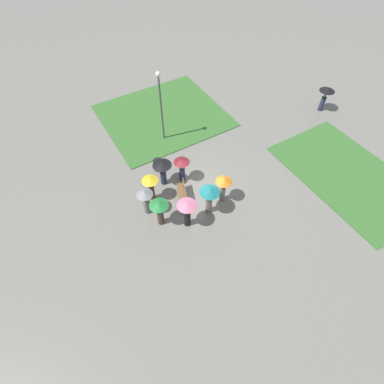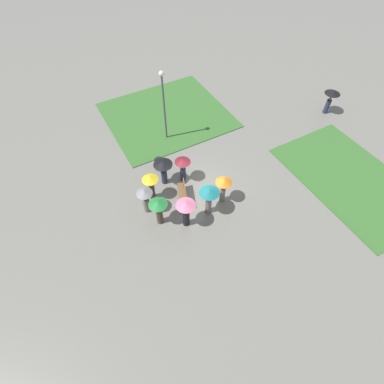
{
  "view_description": "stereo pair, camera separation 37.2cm",
  "coord_description": "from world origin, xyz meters",
  "px_view_note": "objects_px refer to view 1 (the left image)",
  "views": [
    {
      "loc": [
        9.84,
        -6.41,
        14.35
      ],
      "look_at": [
        0.41,
        -0.8,
        0.75
      ],
      "focal_mm": 28.0,
      "sensor_mm": 36.0,
      "label": 1
    },
    {
      "loc": [
        10.03,
        -6.09,
        14.35
      ],
      "look_at": [
        0.41,
        -0.8,
        0.75
      ],
      "focal_mm": 28.0,
      "sensor_mm": 36.0,
      "label": 2
    }
  ],
  "objects_px": {
    "crowd_person_grey": "(146,198)",
    "crowd_person_maroon": "(182,166)",
    "park_bench": "(183,194)",
    "crowd_person_yellow": "(151,185)",
    "crowd_person_black": "(162,168)",
    "crowd_person_green": "(159,209)",
    "trash_bin": "(158,165)",
    "crowd_person_pink": "(187,210)",
    "lamp_post": "(160,99)",
    "crowd_person_orange": "(223,184)",
    "crowd_person_teal": "(209,196)",
    "lone_walker_mid_plaza": "(326,95)"
  },
  "relations": [
    {
      "from": "crowd_person_maroon",
      "to": "park_bench",
      "type": "bearing_deg",
      "value": -142.26
    },
    {
      "from": "lamp_post",
      "to": "crowd_person_pink",
      "type": "bearing_deg",
      "value": -17.29
    },
    {
      "from": "crowd_person_black",
      "to": "crowd_person_orange",
      "type": "bearing_deg",
      "value": 149.09
    },
    {
      "from": "park_bench",
      "to": "lamp_post",
      "type": "xyz_separation_m",
      "value": [
        -5.51,
        1.53,
        2.75
      ]
    },
    {
      "from": "trash_bin",
      "to": "crowd_person_grey",
      "type": "xyz_separation_m",
      "value": [
        2.71,
        -2.05,
        0.82
      ]
    },
    {
      "from": "crowd_person_yellow",
      "to": "trash_bin",
      "type": "bearing_deg",
      "value": -179.77
    },
    {
      "from": "crowd_person_grey",
      "to": "crowd_person_maroon",
      "type": "bearing_deg",
      "value": 108.84
    },
    {
      "from": "park_bench",
      "to": "crowd_person_green",
      "type": "relative_size",
      "value": 0.98
    },
    {
      "from": "crowd_person_black",
      "to": "crowd_person_grey",
      "type": "xyz_separation_m",
      "value": [
        1.48,
        -1.82,
        -0.09
      ]
    },
    {
      "from": "park_bench",
      "to": "crowd_person_orange",
      "type": "distance_m",
      "value": 2.48
    },
    {
      "from": "crowd_person_black",
      "to": "crowd_person_green",
      "type": "bearing_deg",
      "value": 79.87
    },
    {
      "from": "lamp_post",
      "to": "crowd_person_orange",
      "type": "distance_m",
      "value": 6.98
    },
    {
      "from": "crowd_person_maroon",
      "to": "lone_walker_mid_plaza",
      "type": "relative_size",
      "value": 0.93
    },
    {
      "from": "lamp_post",
      "to": "crowd_person_black",
      "type": "relative_size",
      "value": 2.82
    },
    {
      "from": "lamp_post",
      "to": "lone_walker_mid_plaza",
      "type": "height_order",
      "value": "lamp_post"
    },
    {
      "from": "crowd_person_orange",
      "to": "crowd_person_maroon",
      "type": "relative_size",
      "value": 1.08
    },
    {
      "from": "crowd_person_yellow",
      "to": "lone_walker_mid_plaza",
      "type": "relative_size",
      "value": 0.97
    },
    {
      "from": "park_bench",
      "to": "lone_walker_mid_plaza",
      "type": "height_order",
      "value": "lone_walker_mid_plaza"
    },
    {
      "from": "lone_walker_mid_plaza",
      "to": "crowd_person_orange",
      "type": "bearing_deg",
      "value": 137.02
    },
    {
      "from": "crowd_person_grey",
      "to": "crowd_person_maroon",
      "type": "xyz_separation_m",
      "value": [
        -1.13,
        2.96,
        -0.01
      ]
    },
    {
      "from": "lamp_post",
      "to": "crowd_person_yellow",
      "type": "xyz_separation_m",
      "value": [
        4.51,
        -3.11,
        -1.95
      ]
    },
    {
      "from": "lamp_post",
      "to": "crowd_person_orange",
      "type": "relative_size",
      "value": 2.68
    },
    {
      "from": "lamp_post",
      "to": "crowd_person_black",
      "type": "height_order",
      "value": "lamp_post"
    },
    {
      "from": "crowd_person_grey",
      "to": "crowd_person_teal",
      "type": "xyz_separation_m",
      "value": [
        1.78,
        3.06,
        0.18
      ]
    },
    {
      "from": "crowd_person_pink",
      "to": "crowd_person_yellow",
      "type": "xyz_separation_m",
      "value": [
        -2.66,
        -0.87,
        -0.08
      ]
    },
    {
      "from": "crowd_person_yellow",
      "to": "crowd_person_green",
      "type": "bearing_deg",
      "value": 24.03
    },
    {
      "from": "crowd_person_green",
      "to": "lone_walker_mid_plaza",
      "type": "bearing_deg",
      "value": 110.5
    },
    {
      "from": "crowd_person_black",
      "to": "lone_walker_mid_plaza",
      "type": "relative_size",
      "value": 0.95
    },
    {
      "from": "crowd_person_grey",
      "to": "crowd_person_teal",
      "type": "height_order",
      "value": "crowd_person_teal"
    },
    {
      "from": "park_bench",
      "to": "crowd_person_orange",
      "type": "bearing_deg",
      "value": 79.18
    },
    {
      "from": "crowd_person_orange",
      "to": "crowd_person_green",
      "type": "height_order",
      "value": "crowd_person_orange"
    },
    {
      "from": "crowd_person_grey",
      "to": "crowd_person_yellow",
      "type": "xyz_separation_m",
      "value": [
        -0.73,
        0.67,
        0.05
      ]
    },
    {
      "from": "crowd_person_teal",
      "to": "crowd_person_maroon",
      "type": "height_order",
      "value": "crowd_person_teal"
    },
    {
      "from": "crowd_person_maroon",
      "to": "trash_bin",
      "type": "bearing_deg",
      "value": 94.59
    },
    {
      "from": "crowd_person_yellow",
      "to": "crowd_person_pink",
      "type": "bearing_deg",
      "value": 53.21
    },
    {
      "from": "park_bench",
      "to": "crowd_person_orange",
      "type": "height_order",
      "value": "crowd_person_orange"
    },
    {
      "from": "trash_bin",
      "to": "crowd_person_teal",
      "type": "height_order",
      "value": "crowd_person_teal"
    },
    {
      "from": "lamp_post",
      "to": "crowd_person_orange",
      "type": "bearing_deg",
      "value": 3.65
    },
    {
      "from": "crowd_person_green",
      "to": "trash_bin",
      "type": "bearing_deg",
      "value": 165.04
    },
    {
      "from": "park_bench",
      "to": "crowd_person_yellow",
      "type": "relative_size",
      "value": 0.99
    },
    {
      "from": "trash_bin",
      "to": "crowd_person_black",
      "type": "relative_size",
      "value": 0.44
    },
    {
      "from": "lamp_post",
      "to": "trash_bin",
      "type": "relative_size",
      "value": 6.47
    },
    {
      "from": "crowd_person_pink",
      "to": "crowd_person_maroon",
      "type": "relative_size",
      "value": 1.12
    },
    {
      "from": "lamp_post",
      "to": "crowd_person_teal",
      "type": "relative_size",
      "value": 2.62
    },
    {
      "from": "crowd_person_teal",
      "to": "crowd_person_yellow",
      "type": "distance_m",
      "value": 3.47
    },
    {
      "from": "crowd_person_black",
      "to": "crowd_person_green",
      "type": "xyz_separation_m",
      "value": [
        2.57,
        -1.5,
        -0.03
      ]
    },
    {
      "from": "park_bench",
      "to": "crowd_person_black",
      "type": "bearing_deg",
      "value": -145.54
    },
    {
      "from": "crowd_person_pink",
      "to": "crowd_person_orange",
      "type": "bearing_deg",
      "value": -91.61
    },
    {
      "from": "park_bench",
      "to": "lone_walker_mid_plaza",
      "type": "bearing_deg",
      "value": 120.02
    },
    {
      "from": "lamp_post",
      "to": "crowd_person_orange",
      "type": "height_order",
      "value": "lamp_post"
    }
  ]
}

